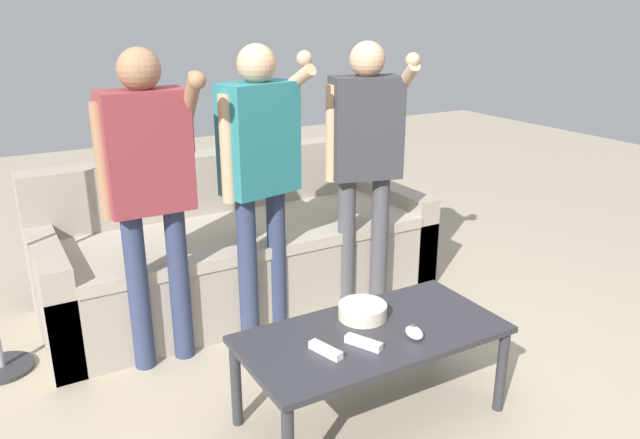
{
  "coord_description": "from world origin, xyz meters",
  "views": [
    {
      "loc": [
        -1.27,
        -1.82,
        1.62
      ],
      "look_at": [
        -0.02,
        0.37,
        0.75
      ],
      "focal_mm": 34.5,
      "sensor_mm": 36.0,
      "label": 1
    }
  ],
  "objects_px": {
    "player_right": "(365,148)",
    "game_remote_wand_near": "(326,350)",
    "game_remote_wand_far": "(364,343)",
    "game_remote_nunchuk": "(414,333)",
    "coffee_table": "(372,342)",
    "player_left": "(149,176)",
    "player_center": "(260,161)",
    "couch": "(239,250)",
    "snack_bowl": "(363,311)"
  },
  "relations": [
    {
      "from": "coffee_table",
      "to": "game_remote_nunchuk",
      "type": "relative_size",
      "value": 12.12
    },
    {
      "from": "couch",
      "to": "player_center",
      "type": "distance_m",
      "value": 0.8
    },
    {
      "from": "coffee_table",
      "to": "player_right",
      "type": "distance_m",
      "value": 1.16
    },
    {
      "from": "coffee_table",
      "to": "game_remote_wand_near",
      "type": "relative_size",
      "value": 7.09
    },
    {
      "from": "couch",
      "to": "game_remote_nunchuk",
      "type": "distance_m",
      "value": 1.48
    },
    {
      "from": "player_center",
      "to": "couch",
      "type": "bearing_deg",
      "value": 82.6
    },
    {
      "from": "snack_bowl",
      "to": "game_remote_wand_far",
      "type": "height_order",
      "value": "snack_bowl"
    },
    {
      "from": "player_right",
      "to": "game_remote_nunchuk",
      "type": "bearing_deg",
      "value": -112.94
    },
    {
      "from": "player_left",
      "to": "player_center",
      "type": "distance_m",
      "value": 0.54
    },
    {
      "from": "player_left",
      "to": "game_remote_wand_near",
      "type": "bearing_deg",
      "value": -67.69
    },
    {
      "from": "game_remote_wand_near",
      "to": "game_remote_wand_far",
      "type": "relative_size",
      "value": 1.0
    },
    {
      "from": "snack_bowl",
      "to": "game_remote_wand_far",
      "type": "relative_size",
      "value": 1.34
    },
    {
      "from": "coffee_table",
      "to": "player_center",
      "type": "height_order",
      "value": "player_center"
    },
    {
      "from": "couch",
      "to": "game_remote_nunchuk",
      "type": "bearing_deg",
      "value": -85.0
    },
    {
      "from": "player_left",
      "to": "player_center",
      "type": "bearing_deg",
      "value": 1.44
    },
    {
      "from": "couch",
      "to": "player_center",
      "type": "bearing_deg",
      "value": -97.4
    },
    {
      "from": "player_right",
      "to": "game_remote_wand_far",
      "type": "bearing_deg",
      "value": -123.58
    },
    {
      "from": "player_center",
      "to": "player_right",
      "type": "bearing_deg",
      "value": -0.72
    },
    {
      "from": "couch",
      "to": "snack_bowl",
      "type": "xyz_separation_m",
      "value": [
        0.05,
        -1.22,
        0.14
      ]
    },
    {
      "from": "coffee_table",
      "to": "game_remote_wand_far",
      "type": "relative_size",
      "value": 7.08
    },
    {
      "from": "game_remote_wand_near",
      "to": "game_remote_nunchuk",
      "type": "bearing_deg",
      "value": -11.73
    },
    {
      "from": "player_left",
      "to": "game_remote_wand_far",
      "type": "distance_m",
      "value": 1.18
    },
    {
      "from": "snack_bowl",
      "to": "game_remote_nunchuk",
      "type": "xyz_separation_m",
      "value": [
        0.08,
        -0.24,
        -0.01
      ]
    },
    {
      "from": "coffee_table",
      "to": "player_right",
      "type": "height_order",
      "value": "player_right"
    },
    {
      "from": "game_remote_nunchuk",
      "to": "player_center",
      "type": "xyz_separation_m",
      "value": [
        -0.19,
        0.99,
        0.5
      ]
    },
    {
      "from": "player_right",
      "to": "game_remote_wand_far",
      "type": "relative_size",
      "value": 9.76
    },
    {
      "from": "couch",
      "to": "coffee_table",
      "type": "relative_size",
      "value": 2.06
    },
    {
      "from": "coffee_table",
      "to": "player_right",
      "type": "xyz_separation_m",
      "value": [
        0.53,
        0.86,
        0.57
      ]
    },
    {
      "from": "snack_bowl",
      "to": "player_left",
      "type": "distance_m",
      "value": 1.1
    },
    {
      "from": "couch",
      "to": "player_center",
      "type": "xyz_separation_m",
      "value": [
        -0.06,
        -0.47,
        0.64
      ]
    },
    {
      "from": "coffee_table",
      "to": "couch",
      "type": "bearing_deg",
      "value": 90.76
    },
    {
      "from": "snack_bowl",
      "to": "coffee_table",
      "type": "bearing_deg",
      "value": -104.36
    },
    {
      "from": "game_remote_wand_near",
      "to": "snack_bowl",
      "type": "bearing_deg",
      "value": 31.43
    },
    {
      "from": "game_remote_wand_near",
      "to": "player_center",
      "type": "bearing_deg",
      "value": 79.62
    },
    {
      "from": "snack_bowl",
      "to": "game_remote_wand_near",
      "type": "bearing_deg",
      "value": -148.57
    },
    {
      "from": "couch",
      "to": "game_remote_wand_near",
      "type": "height_order",
      "value": "couch"
    },
    {
      "from": "coffee_table",
      "to": "game_remote_wand_far",
      "type": "bearing_deg",
      "value": -141.15
    },
    {
      "from": "player_left",
      "to": "game_remote_wand_far",
      "type": "xyz_separation_m",
      "value": [
        0.52,
        -0.93,
        -0.51
      ]
    },
    {
      "from": "player_left",
      "to": "player_center",
      "type": "relative_size",
      "value": 1.0
    },
    {
      "from": "snack_bowl",
      "to": "player_center",
      "type": "bearing_deg",
      "value": 98.35
    },
    {
      "from": "couch",
      "to": "game_remote_wand_near",
      "type": "bearing_deg",
      "value": -99.37
    },
    {
      "from": "player_right",
      "to": "couch",
      "type": "bearing_deg",
      "value": 138.59
    },
    {
      "from": "player_left",
      "to": "player_right",
      "type": "relative_size",
      "value": 1.0
    },
    {
      "from": "player_right",
      "to": "game_remote_wand_near",
      "type": "height_order",
      "value": "player_right"
    },
    {
      "from": "game_remote_nunchuk",
      "to": "game_remote_wand_far",
      "type": "height_order",
      "value": "game_remote_nunchuk"
    },
    {
      "from": "snack_bowl",
      "to": "player_right",
      "type": "distance_m",
      "value": 1.02
    },
    {
      "from": "player_right",
      "to": "player_center",
      "type": "bearing_deg",
      "value": 179.28
    },
    {
      "from": "coffee_table",
      "to": "player_left",
      "type": "bearing_deg",
      "value": 125.9
    },
    {
      "from": "coffee_table",
      "to": "snack_bowl",
      "type": "height_order",
      "value": "snack_bowl"
    },
    {
      "from": "game_remote_nunchuk",
      "to": "player_left",
      "type": "bearing_deg",
      "value": 126.68
    }
  ]
}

